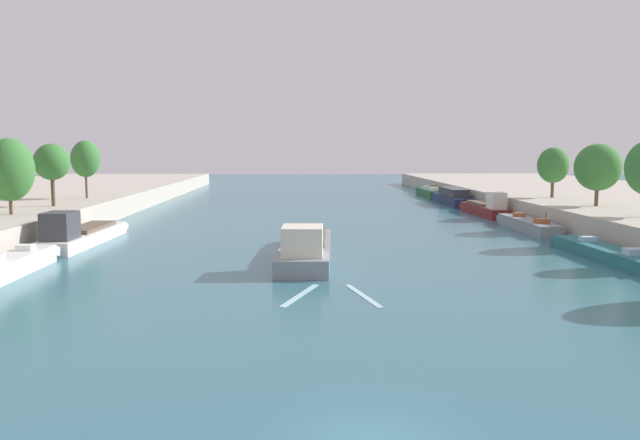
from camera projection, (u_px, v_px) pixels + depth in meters
The scene contains 14 objects.
barge_midriver at pixel (306, 247), 48.95m from camera, with size 4.64×17.99×3.18m.
wake_behind_barge at pixel (331, 295), 37.10m from camera, with size 5.59×6.06×0.03m.
moored_boat_left_far at pixel (14, 264), 43.64m from camera, with size 2.26×11.06×2.37m.
moored_boat_left_upstream at pixel (81, 234), 56.77m from camera, with size 3.53×16.43×3.33m.
moored_boat_right_end at pixel (605, 253), 49.31m from camera, with size 2.84×14.77×2.07m.
moored_boat_right_midway at pixel (527, 225), 66.53m from camera, with size 2.34×13.75×2.30m.
moored_boat_right_near at pixel (485, 208), 81.84m from camera, with size 2.79×14.17×3.21m.
moored_boat_right_second at pixel (453, 197), 98.55m from camera, with size 3.04×15.88×2.54m.
moored_boat_right_lone at pixel (429, 193), 114.66m from camera, with size 2.40×14.04×2.44m.
tree_left_midway at pixel (9, 170), 58.21m from camera, with size 4.38×4.38×6.88m.
tree_left_far at pixel (52, 162), 66.71m from camera, with size 3.61×3.61×6.45m.
tree_left_past_mid at pixel (85, 159), 77.64m from camera, with size 3.42×3.42×6.92m.
tree_right_second at pixel (598, 167), 66.92m from camera, with size 4.71×4.71×6.46m.
tree_right_third at pixel (553, 165), 78.62m from camera, with size 3.77×3.77×6.11m.
Camera 1 is at (-2.12, -17.62, 8.34)m, focal length 36.36 mm.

